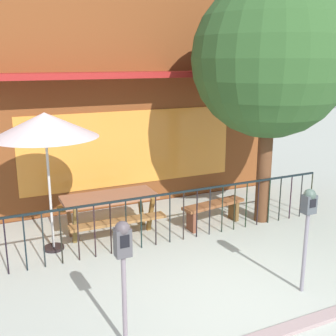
{
  "coord_description": "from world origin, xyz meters",
  "views": [
    {
      "loc": [
        -3.27,
        -4.39,
        3.3
      ],
      "look_at": [
        0.01,
        2.56,
        1.32
      ],
      "focal_mm": 44.99,
      "sensor_mm": 36.0,
      "label": 1
    }
  ],
  "objects_px": {
    "picnic_table_left": "(110,204)",
    "patio_bench": "(213,209)",
    "parking_meter_far": "(308,213)",
    "street_tree": "(270,59)",
    "parking_meter_near": "(123,251)",
    "patio_umbrella": "(45,126)"
  },
  "relations": [
    {
      "from": "patio_bench",
      "to": "picnic_table_left",
      "type": "bearing_deg",
      "value": 166.26
    },
    {
      "from": "patio_bench",
      "to": "parking_meter_far",
      "type": "bearing_deg",
      "value": -93.05
    },
    {
      "from": "picnic_table_left",
      "to": "patio_bench",
      "type": "distance_m",
      "value": 2.12
    },
    {
      "from": "picnic_table_left",
      "to": "parking_meter_far",
      "type": "xyz_separation_m",
      "value": [
        1.89,
        -3.25,
        0.6
      ]
    },
    {
      "from": "patio_bench",
      "to": "parking_meter_far",
      "type": "height_order",
      "value": "parking_meter_far"
    },
    {
      "from": "patio_umbrella",
      "to": "parking_meter_far",
      "type": "height_order",
      "value": "patio_umbrella"
    },
    {
      "from": "street_tree",
      "to": "patio_bench",
      "type": "bearing_deg",
      "value": 168.69
    },
    {
      "from": "picnic_table_left",
      "to": "street_tree",
      "type": "distance_m",
      "value": 4.17
    },
    {
      "from": "parking_meter_near",
      "to": "picnic_table_left",
      "type": "bearing_deg",
      "value": 75.3
    },
    {
      "from": "picnic_table_left",
      "to": "patio_umbrella",
      "type": "height_order",
      "value": "patio_umbrella"
    },
    {
      "from": "patio_umbrella",
      "to": "street_tree",
      "type": "xyz_separation_m",
      "value": [
        4.24,
        -0.44,
        1.07
      ]
    },
    {
      "from": "picnic_table_left",
      "to": "patio_bench",
      "type": "xyz_separation_m",
      "value": [
        2.04,
        -0.5,
        -0.26
      ]
    },
    {
      "from": "patio_umbrella",
      "to": "patio_bench",
      "type": "height_order",
      "value": "patio_umbrella"
    },
    {
      "from": "picnic_table_left",
      "to": "patio_bench",
      "type": "bearing_deg",
      "value": -13.74
    },
    {
      "from": "patio_bench",
      "to": "parking_meter_near",
      "type": "bearing_deg",
      "value": -136.09
    },
    {
      "from": "patio_umbrella",
      "to": "street_tree",
      "type": "height_order",
      "value": "street_tree"
    },
    {
      "from": "patio_umbrella",
      "to": "patio_bench",
      "type": "relative_size",
      "value": 1.71
    },
    {
      "from": "parking_meter_near",
      "to": "street_tree",
      "type": "bearing_deg",
      "value": 33.13
    },
    {
      "from": "patio_bench",
      "to": "patio_umbrella",
      "type": "bearing_deg",
      "value": 175.83
    },
    {
      "from": "parking_meter_far",
      "to": "street_tree",
      "type": "relative_size",
      "value": 0.32
    },
    {
      "from": "picnic_table_left",
      "to": "parking_meter_near",
      "type": "relative_size",
      "value": 1.16
    },
    {
      "from": "parking_meter_near",
      "to": "patio_bench",
      "type": "bearing_deg",
      "value": 43.91
    }
  ]
}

